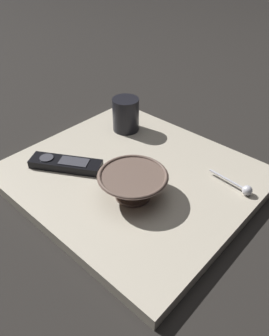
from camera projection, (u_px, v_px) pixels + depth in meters
ground_plane at (133, 180)px, 0.87m from camera, size 6.00×6.00×0.00m
table at (133, 176)px, 0.86m from camera, size 0.61×0.54×0.03m
cereal_bowl at (133, 184)px, 0.76m from camera, size 0.17×0.17×0.07m
coffee_mug at (126, 115)px, 1.00m from camera, size 0.08×0.08×0.10m
teaspoon at (243, 188)px, 0.78m from camera, size 0.12×0.03×0.03m
tv_remote_near at (66, 164)px, 0.86m from camera, size 0.19×0.14×0.02m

